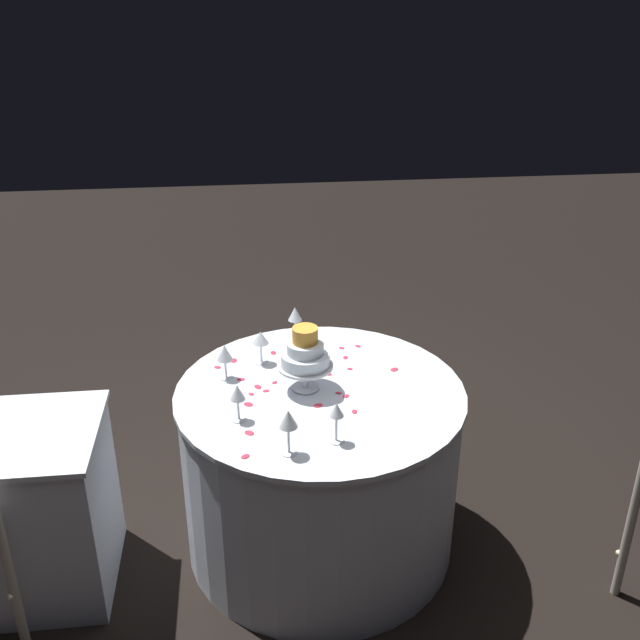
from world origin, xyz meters
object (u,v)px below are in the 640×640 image
tiered_cake (305,354)px  wine_glass_5 (295,315)px  decorative_arch (337,231)px  wine_glass_0 (336,413)px  wine_glass_2 (238,394)px  wine_glass_1 (288,421)px  wine_glass_3 (225,354)px  main_table (320,468)px  wine_glass_4 (261,339)px  side_table (38,509)px

tiered_cake → wine_glass_5: tiered_cake is taller
decorative_arch → wine_glass_0: size_ratio=15.26×
decorative_arch → wine_glass_2: (0.32, -0.27, -0.70)m
wine_glass_1 → wine_glass_3: 0.59m
main_table → wine_glass_1: bearing=69.1°
main_table → wine_glass_4: 0.60m
main_table → wine_glass_3: size_ratio=7.72×
decorative_arch → tiered_cake: size_ratio=8.85×
wine_glass_2 → wine_glass_4: 0.44m
wine_glass_0 → wine_glass_5: size_ratio=1.10×
wine_glass_2 → wine_glass_4: wine_glass_2 is taller
decorative_arch → wine_glass_4: decorative_arch is taller
wine_glass_2 → wine_glass_3: (0.05, -0.32, 0.00)m
main_table → side_table: bearing=5.6°
decorative_arch → side_table: bearing=-16.5°
wine_glass_1 → tiered_cake: bearing=-103.1°
wine_glass_2 → wine_glass_5: size_ratio=1.05×
wine_glass_1 → wine_glass_3: wine_glass_1 is taller
tiered_cake → wine_glass_0: size_ratio=1.72×
side_table → main_table: bearing=-174.4°
side_table → decorative_arch: bearing=163.5°
decorative_arch → wine_glass_3: (0.37, -0.59, -0.70)m
wine_glass_0 → wine_glass_4: 0.65m
wine_glass_1 → wine_glass_3: (0.22, -0.55, -0.02)m
main_table → wine_glass_3: wine_glass_3 is taller
main_table → tiered_cake: bearing=-21.7°
main_table → wine_glass_1: (0.15, 0.40, 0.51)m
side_table → wine_glass_1: size_ratio=4.17×
wine_glass_2 → wine_glass_1: bearing=126.6°
decorative_arch → wine_glass_2: decorative_arch is taller
wine_glass_3 → wine_glass_4: bearing=-142.3°
decorative_arch → wine_glass_1: 0.70m
wine_glass_3 → wine_glass_1: bearing=111.7°
main_table → side_table: 1.13m
wine_glass_4 → wine_glass_2: bearing=76.8°
wine_glass_2 → decorative_arch: bearing=140.2°
decorative_arch → wine_glass_0: (-0.02, -0.09, -0.69)m
main_table → wine_glass_0: 0.61m
wine_glass_0 → wine_glass_2: bearing=-27.2°
side_table → wine_glass_4: wine_glass_4 is taller
main_table → wine_glass_5: size_ratio=8.16×
main_table → wine_glass_5: wine_glass_5 is taller
side_table → wine_glass_2: bearing=175.5°
wine_glass_3 → wine_glass_5: wine_glass_3 is taller
main_table → wine_glass_5: bearing=-83.3°
tiered_cake → wine_glass_2: 0.33m
wine_glass_4 → wine_glass_5: bearing=-124.9°
wine_glass_0 → wine_glass_5: (0.08, -0.84, -0.01)m
tiered_cake → wine_glass_1: bearing=76.9°
side_table → tiered_cake: 1.21m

